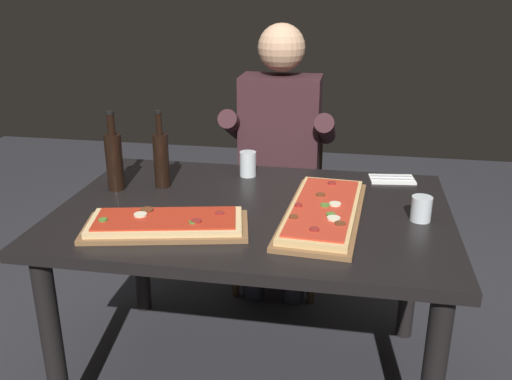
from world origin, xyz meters
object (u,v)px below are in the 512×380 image
wine_bottle_dark (114,160)px  dining_table (254,232)px  tumbler_near_camera (421,209)px  tumbler_far_side (248,165)px  seated_diner (279,150)px  oil_bottle_amber (161,159)px  pizza_rectangular_front (166,224)px  diner_chair (281,191)px  pizza_rectangular_left (323,211)px

wine_bottle_dark → dining_table: bearing=-9.6°
wine_bottle_dark → tumbler_near_camera: 1.16m
tumbler_far_side → seated_diner: 0.40m
oil_bottle_amber → tumbler_near_camera: bearing=-9.6°
pizza_rectangular_front → diner_chair: bearing=77.6°
pizza_rectangular_front → tumbler_near_camera: bearing=15.0°
dining_table → wine_bottle_dark: (-0.57, 0.10, 0.22)m
pizza_rectangular_front → tumbler_far_side: (0.16, 0.58, 0.03)m
tumbler_near_camera → wine_bottle_dark: bearing=174.8°
dining_table → pizza_rectangular_left: 0.28m
dining_table → pizza_rectangular_left: size_ratio=2.14×
pizza_rectangular_front → oil_bottle_amber: size_ratio=1.87×
seated_diner → oil_bottle_amber: bearing=-123.6°
tumbler_far_side → seated_diner: size_ratio=0.08×
oil_bottle_amber → seated_diner: size_ratio=0.23×
dining_table → seated_diner: size_ratio=1.05×
diner_chair → seated_diner: seated_diner is taller
pizza_rectangular_left → seated_diner: size_ratio=0.49×
pizza_rectangular_left → diner_chair: (-0.26, 0.89, -0.27)m
dining_table → oil_bottle_amber: 0.48m
wine_bottle_dark → tumbler_near_camera: bearing=-5.2°
oil_bottle_amber → seated_diner: (0.39, 0.58, -0.11)m
pizza_rectangular_front → pizza_rectangular_left: same height
dining_table → tumbler_near_camera: size_ratio=16.29×
tumbler_near_camera → tumbler_far_side: (-0.67, 0.35, 0.00)m
pizza_rectangular_front → oil_bottle_amber: oil_bottle_amber is taller
tumbler_near_camera → diner_chair: 1.09m
tumbler_far_side → wine_bottle_dark: bearing=-152.8°
tumbler_near_camera → oil_bottle_amber: bearing=170.4°
dining_table → tumbler_far_side: bearing=104.2°
dining_table → oil_bottle_amber: bearing=158.5°
dining_table → seated_diner: seated_diner is taller
pizza_rectangular_left → seated_diner: 0.82m
dining_table → tumbler_far_side: tumbler_far_side is taller
oil_bottle_amber → diner_chair: size_ratio=0.35×
pizza_rectangular_left → tumbler_far_side: 0.51m
tumbler_far_side → pizza_rectangular_front: bearing=-105.9°
oil_bottle_amber → tumbler_near_camera: 1.00m
tumbler_near_camera → dining_table: bearing=179.0°
pizza_rectangular_front → wine_bottle_dark: (-0.32, 0.33, 0.10)m
dining_table → oil_bottle_amber: (-0.40, 0.16, 0.21)m
wine_bottle_dark → diner_chair: (0.55, 0.76, -0.37)m
pizza_rectangular_left → pizza_rectangular_front: bearing=-158.6°
pizza_rectangular_left → seated_diner: (-0.26, 0.77, -0.02)m
wine_bottle_dark → tumbler_far_side: size_ratio=2.99×
oil_bottle_amber → seated_diner: 0.71m
pizza_rectangular_front → oil_bottle_amber: 0.43m
tumbler_near_camera → tumbler_far_side: bearing=152.3°
tumbler_near_camera → seated_diner: size_ratio=0.06×
dining_table → tumbler_far_side: size_ratio=13.41×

